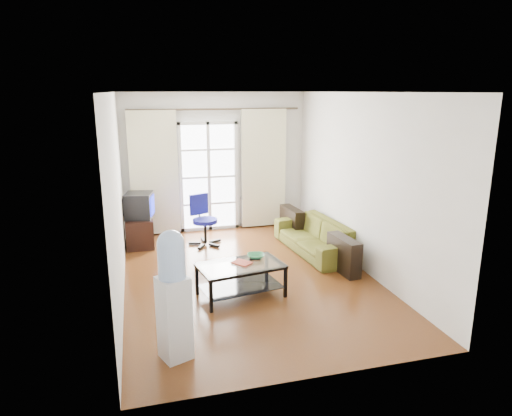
{
  "coord_description": "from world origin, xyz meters",
  "views": [
    {
      "loc": [
        -1.54,
        -6.22,
        2.72
      ],
      "look_at": [
        0.22,
        0.35,
        0.97
      ],
      "focal_mm": 32.0,
      "sensor_mm": 36.0,
      "label": 1
    }
  ],
  "objects_px": {
    "sofa": "(315,236)",
    "coffee_table": "(241,276)",
    "crt_tv": "(138,205)",
    "water_cooler": "(173,293)",
    "tv_stand": "(140,231)",
    "task_chair": "(204,230)"
  },
  "relations": [
    {
      "from": "sofa",
      "to": "tv_stand",
      "type": "bearing_deg",
      "value": -116.25
    },
    {
      "from": "sofa",
      "to": "crt_tv",
      "type": "distance_m",
      "value": 3.17
    },
    {
      "from": "tv_stand",
      "to": "crt_tv",
      "type": "xyz_separation_m",
      "value": [
        0.0,
        -0.0,
        0.49
      ]
    },
    {
      "from": "crt_tv",
      "to": "water_cooler",
      "type": "distance_m",
      "value": 3.79
    },
    {
      "from": "tv_stand",
      "to": "water_cooler",
      "type": "xyz_separation_m",
      "value": [
        0.29,
        -3.79,
        0.47
      ]
    },
    {
      "from": "coffee_table",
      "to": "tv_stand",
      "type": "distance_m",
      "value": 2.83
    },
    {
      "from": "coffee_table",
      "to": "crt_tv",
      "type": "height_order",
      "value": "crt_tv"
    },
    {
      "from": "sofa",
      "to": "water_cooler",
      "type": "relative_size",
      "value": 1.41
    },
    {
      "from": "coffee_table",
      "to": "task_chair",
      "type": "bearing_deg",
      "value": 93.68
    },
    {
      "from": "sofa",
      "to": "crt_tv",
      "type": "relative_size",
      "value": 3.43
    },
    {
      "from": "sofa",
      "to": "coffee_table",
      "type": "bearing_deg",
      "value": -54.79
    },
    {
      "from": "crt_tv",
      "to": "tv_stand",
      "type": "bearing_deg",
      "value": 124.0
    },
    {
      "from": "crt_tv",
      "to": "sofa",
      "type": "bearing_deg",
      "value": -9.25
    },
    {
      "from": "tv_stand",
      "to": "water_cooler",
      "type": "bearing_deg",
      "value": -85.51
    },
    {
      "from": "sofa",
      "to": "coffee_table",
      "type": "height_order",
      "value": "sofa"
    },
    {
      "from": "coffee_table",
      "to": "tv_stand",
      "type": "xyz_separation_m",
      "value": [
        -1.28,
        2.52,
        -0.03
      ]
    },
    {
      "from": "task_chair",
      "to": "coffee_table",
      "type": "bearing_deg",
      "value": -108.41
    },
    {
      "from": "coffee_table",
      "to": "tv_stand",
      "type": "bearing_deg",
      "value": 116.93
    },
    {
      "from": "sofa",
      "to": "task_chair",
      "type": "relative_size",
      "value": 2.15
    },
    {
      "from": "crt_tv",
      "to": "task_chair",
      "type": "distance_m",
      "value": 1.26
    },
    {
      "from": "coffee_table",
      "to": "water_cooler",
      "type": "height_order",
      "value": "water_cooler"
    },
    {
      "from": "tv_stand",
      "to": "sofa",
      "type": "bearing_deg",
      "value": -21.0
    }
  ]
}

